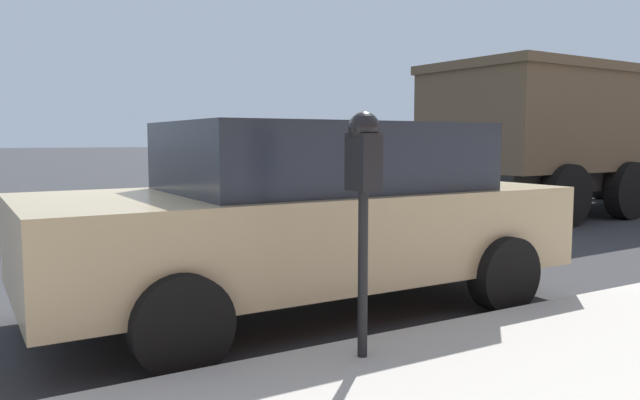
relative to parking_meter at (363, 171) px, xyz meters
The scene contains 4 objects.
ground_plane 2.81m from the parking_meter, ahead, with size 220.00×220.00×0.00m, color #333335.
parking_meter is the anchor object (origin of this frame).
car_tan 1.66m from the parking_meter, 17.80° to the right, with size 2.12×4.48×1.58m.
dump_truck 10.30m from the parking_meter, 60.47° to the right, with size 3.12×7.36×2.80m.
Camera 1 is at (-5.56, 2.17, 1.44)m, focal length 35.00 mm.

